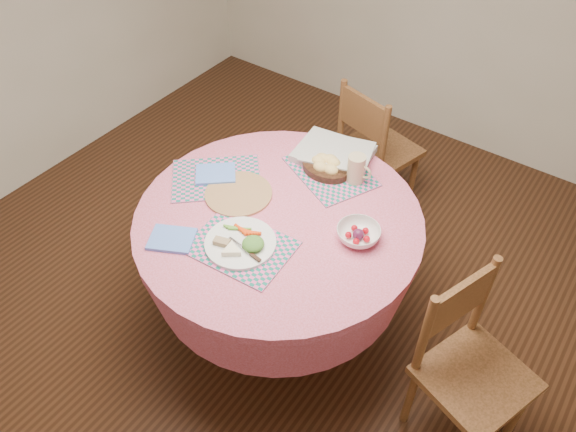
% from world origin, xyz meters
% --- Properties ---
extents(ground, '(4.00, 4.00, 0.00)m').
position_xyz_m(ground, '(0.00, 0.00, 0.00)').
color(ground, '#331C0F').
rests_on(ground, ground).
extents(dining_table, '(1.24, 1.24, 0.75)m').
position_xyz_m(dining_table, '(0.00, 0.00, 0.56)').
color(dining_table, pink).
rests_on(dining_table, ground).
extents(chair_right, '(0.49, 0.50, 0.86)m').
position_xyz_m(chair_right, '(0.92, 0.01, 0.45)').
color(chair_right, brown).
rests_on(chair_right, ground).
extents(chair_back, '(0.48, 0.47, 0.86)m').
position_xyz_m(chair_back, '(-0.08, 1.03, 0.45)').
color(chair_back, brown).
rests_on(chair_back, ground).
extents(placemat_front, '(0.42, 0.33, 0.01)m').
position_xyz_m(placemat_front, '(-0.02, -0.23, 0.75)').
color(placemat_front, '#136D5D').
rests_on(placemat_front, dining_table).
extents(placemat_left, '(0.50, 0.49, 0.01)m').
position_xyz_m(placemat_left, '(-0.38, 0.03, 0.75)').
color(placemat_left, '#136D5D').
rests_on(placemat_left, dining_table).
extents(placemat_back, '(0.49, 0.44, 0.01)m').
position_xyz_m(placemat_back, '(0.02, 0.38, 0.75)').
color(placemat_back, '#136D5D').
rests_on(placemat_back, dining_table).
extents(wicker_trivet, '(0.30, 0.30, 0.01)m').
position_xyz_m(wicker_trivet, '(-0.23, 0.01, 0.76)').
color(wicker_trivet, '#8C613D').
rests_on(wicker_trivet, dining_table).
extents(napkin_near, '(0.22, 0.21, 0.01)m').
position_xyz_m(napkin_near, '(-0.27, -0.37, 0.76)').
color(napkin_near, '#5A85E8').
rests_on(napkin_near, dining_table).
extents(napkin_far, '(0.23, 0.22, 0.01)m').
position_xyz_m(napkin_far, '(-0.39, 0.05, 0.76)').
color(napkin_far, '#5A85E8').
rests_on(napkin_far, placemat_left).
extents(dinner_plate, '(0.29, 0.29, 0.05)m').
position_xyz_m(dinner_plate, '(-0.02, -0.23, 0.77)').
color(dinner_plate, white).
rests_on(dinner_plate, placemat_front).
extents(bread_bowl, '(0.23, 0.23, 0.08)m').
position_xyz_m(bread_bowl, '(0.00, 0.37, 0.79)').
color(bread_bowl, black).
rests_on(bread_bowl, placemat_back).
extents(latte_mug, '(0.12, 0.08, 0.13)m').
position_xyz_m(latte_mug, '(0.15, 0.39, 0.82)').
color(latte_mug, '#C5B287').
rests_on(latte_mug, placemat_back).
extents(fruit_bowl, '(0.21, 0.21, 0.06)m').
position_xyz_m(fruit_bowl, '(0.34, 0.08, 0.78)').
color(fruit_bowl, white).
rests_on(fruit_bowl, dining_table).
extents(newspaper_stack, '(0.39, 0.33, 0.04)m').
position_xyz_m(newspaper_stack, '(-0.02, 0.48, 0.78)').
color(newspaper_stack, silver).
rests_on(newspaper_stack, dining_table).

